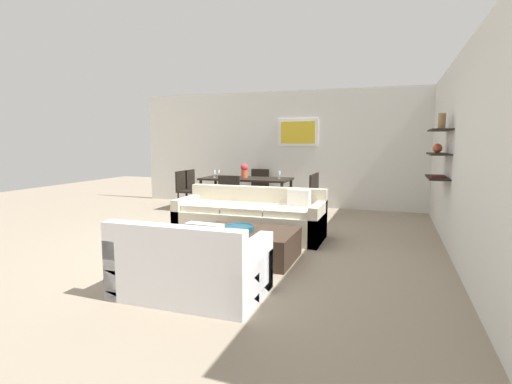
{
  "coord_description": "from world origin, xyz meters",
  "views": [
    {
      "loc": [
        2.23,
        -5.57,
        1.54
      ],
      "look_at": [
        0.22,
        0.2,
        0.75
      ],
      "focal_mm": 27.71,
      "sensor_mm": 36.0,
      "label": 1
    }
  ],
  "objects_px": {
    "dining_table": "(246,181)",
    "wine_glass_right_far": "(279,173)",
    "dining_chair_foot": "(231,194)",
    "dining_chair_head": "(259,185)",
    "sofa_beige": "(251,219)",
    "centerpiece_vase": "(244,170)",
    "loveseat_white": "(191,267)",
    "wine_glass_left_far": "(218,172)",
    "coffee_table": "(247,245)",
    "decorative_bowl": "(239,228)",
    "dining_chair_right_near": "(307,193)",
    "dining_chair_right_far": "(310,191)",
    "dining_chair_left_far": "(194,186)",
    "dining_chair_left_near": "(186,188)",
    "wine_glass_left_near": "(214,172)"
  },
  "relations": [
    {
      "from": "dining_table",
      "to": "wine_glass_right_far",
      "type": "xyz_separation_m",
      "value": [
        0.71,
        0.11,
        0.18
      ]
    },
    {
      "from": "dining_chair_foot",
      "to": "dining_chair_head",
      "type": "relative_size",
      "value": 1.0
    },
    {
      "from": "sofa_beige",
      "to": "centerpiece_vase",
      "type": "distance_m",
      "value": 2.37
    },
    {
      "from": "loveseat_white",
      "to": "wine_glass_left_far",
      "type": "relative_size",
      "value": 9.19
    },
    {
      "from": "coffee_table",
      "to": "decorative_bowl",
      "type": "xyz_separation_m",
      "value": [
        -0.09,
        -0.03,
        0.23
      ]
    },
    {
      "from": "dining_chair_head",
      "to": "wine_glass_right_far",
      "type": "distance_m",
      "value": 1.08
    },
    {
      "from": "dining_table",
      "to": "wine_glass_right_far",
      "type": "bearing_deg",
      "value": 8.66
    },
    {
      "from": "coffee_table",
      "to": "dining_chair_right_near",
      "type": "distance_m",
      "value": 3.06
    },
    {
      "from": "sofa_beige",
      "to": "dining_chair_right_far",
      "type": "relative_size",
      "value": 2.69
    },
    {
      "from": "dining_chair_right_far",
      "to": "loveseat_white",
      "type": "bearing_deg",
      "value": -92.99
    },
    {
      "from": "loveseat_white",
      "to": "dining_chair_left_far",
      "type": "bearing_deg",
      "value": 117.59
    },
    {
      "from": "dining_chair_left_far",
      "to": "loveseat_white",
      "type": "bearing_deg",
      "value": -62.41
    },
    {
      "from": "loveseat_white",
      "to": "dining_table",
      "type": "bearing_deg",
      "value": 103.78
    },
    {
      "from": "dining_chair_left_near",
      "to": "centerpiece_vase",
      "type": "distance_m",
      "value": 1.39
    },
    {
      "from": "loveseat_white",
      "to": "dining_chair_right_near",
      "type": "height_order",
      "value": "dining_chair_right_near"
    },
    {
      "from": "centerpiece_vase",
      "to": "wine_glass_left_near",
      "type": "bearing_deg",
      "value": -165.68
    },
    {
      "from": "wine_glass_left_near",
      "to": "centerpiece_vase",
      "type": "bearing_deg",
      "value": 14.32
    },
    {
      "from": "dining_chair_left_near",
      "to": "wine_glass_left_far",
      "type": "relative_size",
      "value": 5.65
    },
    {
      "from": "dining_chair_right_far",
      "to": "wine_glass_left_far",
      "type": "height_order",
      "value": "wine_glass_left_far"
    },
    {
      "from": "coffee_table",
      "to": "dining_table",
      "type": "xyz_separation_m",
      "value": [
        -1.21,
        3.23,
        0.49
      ]
    },
    {
      "from": "loveseat_white",
      "to": "dining_chair_right_near",
      "type": "xyz_separation_m",
      "value": [
        0.25,
        4.38,
        0.21
      ]
    },
    {
      "from": "dining_chair_left_near",
      "to": "wine_glass_left_near",
      "type": "bearing_deg",
      "value": 7.54
    },
    {
      "from": "coffee_table",
      "to": "dining_chair_left_far",
      "type": "distance_m",
      "value": 4.3
    },
    {
      "from": "dining_chair_left_far",
      "to": "wine_glass_left_near",
      "type": "height_order",
      "value": "wine_glass_left_near"
    },
    {
      "from": "dining_table",
      "to": "dining_chair_right_far",
      "type": "bearing_deg",
      "value": 8.12
    },
    {
      "from": "loveseat_white",
      "to": "centerpiece_vase",
      "type": "distance_m",
      "value": 4.82
    },
    {
      "from": "dining_chair_foot",
      "to": "dining_chair_right_near",
      "type": "relative_size",
      "value": 1.0
    },
    {
      "from": "dining_chair_left_far",
      "to": "wine_glass_left_far",
      "type": "xyz_separation_m",
      "value": [
        0.66,
        -0.09,
        0.36
      ]
    },
    {
      "from": "wine_glass_right_far",
      "to": "wine_glass_left_far",
      "type": "bearing_deg",
      "value": 180.0
    },
    {
      "from": "dining_table",
      "to": "dining_chair_head",
      "type": "relative_size",
      "value": 2.19
    },
    {
      "from": "dining_chair_left_far",
      "to": "sofa_beige",
      "type": "bearing_deg",
      "value": -45.37
    },
    {
      "from": "decorative_bowl",
      "to": "dining_table",
      "type": "distance_m",
      "value": 3.46
    },
    {
      "from": "dining_chair_head",
      "to": "wine_glass_right_far",
      "type": "bearing_deg",
      "value": -46.1
    },
    {
      "from": "sofa_beige",
      "to": "loveseat_white",
      "type": "bearing_deg",
      "value": -83.74
    },
    {
      "from": "wine_glass_left_far",
      "to": "centerpiece_vase",
      "type": "bearing_deg",
      "value": -4.5
    },
    {
      "from": "loveseat_white",
      "to": "dining_chair_left_near",
      "type": "bearing_deg",
      "value": 119.65
    },
    {
      "from": "decorative_bowl",
      "to": "dining_chair_left_near",
      "type": "xyz_separation_m",
      "value": [
        -2.49,
        3.06,
        0.09
      ]
    },
    {
      "from": "wine_glass_right_far",
      "to": "wine_glass_left_near",
      "type": "distance_m",
      "value": 1.43
    },
    {
      "from": "coffee_table",
      "to": "dining_table",
      "type": "relative_size",
      "value": 0.66
    },
    {
      "from": "dining_chair_left_near",
      "to": "dining_chair_right_near",
      "type": "relative_size",
      "value": 1.0
    },
    {
      "from": "dining_chair_right_far",
      "to": "dining_chair_left_far",
      "type": "distance_m",
      "value": 2.74
    },
    {
      "from": "coffee_table",
      "to": "dining_chair_left_far",
      "type": "bearing_deg",
      "value": 127.02
    },
    {
      "from": "sofa_beige",
      "to": "dining_chair_right_near",
      "type": "xyz_separation_m",
      "value": [
        0.53,
        1.85,
        0.21
      ]
    },
    {
      "from": "dining_chair_foot",
      "to": "dining_chair_left_far",
      "type": "bearing_deg",
      "value": 142.89
    },
    {
      "from": "dining_chair_right_far",
      "to": "wine_glass_left_far",
      "type": "relative_size",
      "value": 5.65
    },
    {
      "from": "wine_glass_right_far",
      "to": "dining_chair_left_near",
      "type": "bearing_deg",
      "value": -171.7
    },
    {
      "from": "dining_chair_head",
      "to": "centerpiece_vase",
      "type": "relative_size",
      "value": 2.91
    },
    {
      "from": "sofa_beige",
      "to": "dining_chair_head",
      "type": "distance_m",
      "value": 3.02
    },
    {
      "from": "loveseat_white",
      "to": "dining_chair_foot",
      "type": "distance_m",
      "value": 3.9
    },
    {
      "from": "decorative_bowl",
      "to": "centerpiece_vase",
      "type": "relative_size",
      "value": 1.27
    }
  ]
}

